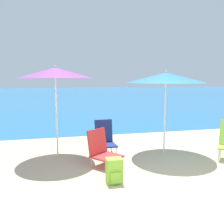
{
  "coord_description": "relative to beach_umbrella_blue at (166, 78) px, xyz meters",
  "views": [
    {
      "loc": [
        -2.25,
        -2.88,
        1.76
      ],
      "look_at": [
        -0.93,
        2.54,
        1.0
      ],
      "focal_mm": 40.0,
      "sensor_mm": 36.0,
      "label": 1
    }
  ],
  "objects": [
    {
      "name": "ground_plane",
      "position": [
        -0.29,
        -2.38,
        -1.77
      ],
      "size": [
        60.0,
        60.0,
        0.0
      ],
      "primitive_type": "plane",
      "color": "#C6B284"
    },
    {
      "name": "sea_water",
      "position": [
        -0.29,
        22.18,
        -1.76
      ],
      "size": [
        60.0,
        40.0,
        0.01
      ],
      "color": "#23669E",
      "rests_on": "ground"
    },
    {
      "name": "beach_umbrella_blue",
      "position": [
        0.0,
        0.0,
        0.0
      ],
      "size": [
        1.78,
        1.78,
        1.93
      ],
      "color": "white",
      "rests_on": "ground"
    },
    {
      "name": "beach_umbrella_purple",
      "position": [
        -2.44,
        0.32,
        0.1
      ],
      "size": [
        1.59,
        1.59,
        2.03
      ],
      "color": "white",
      "rests_on": "ground"
    },
    {
      "name": "beach_chair_red",
      "position": [
        -1.58,
        -0.47,
        -1.43
      ],
      "size": [
        0.74,
        0.76,
        0.73
      ],
      "rotation": [
        0.0,
        0.0,
        0.64
      ],
      "color": "silver",
      "rests_on": "ground"
    },
    {
      "name": "beach_chair_navy",
      "position": [
        -1.35,
        0.35,
        -1.4
      ],
      "size": [
        0.44,
        0.58,
        0.78
      ],
      "rotation": [
        0.0,
        0.0,
        0.03
      ],
      "color": "silver",
      "rests_on": "ground"
    },
    {
      "name": "backpack_lime",
      "position": [
        -1.55,
        -1.36,
        -1.56
      ],
      "size": [
        0.27,
        0.22,
        0.43
      ],
      "color": "#8ECC3D",
      "rests_on": "ground"
    }
  ]
}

